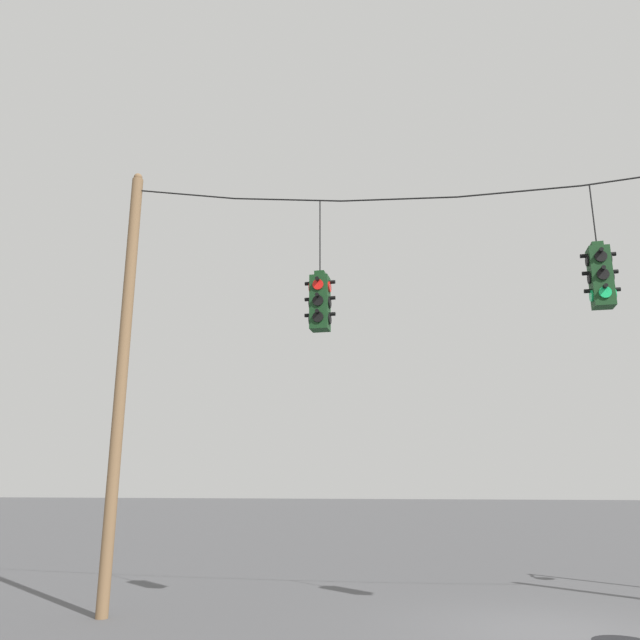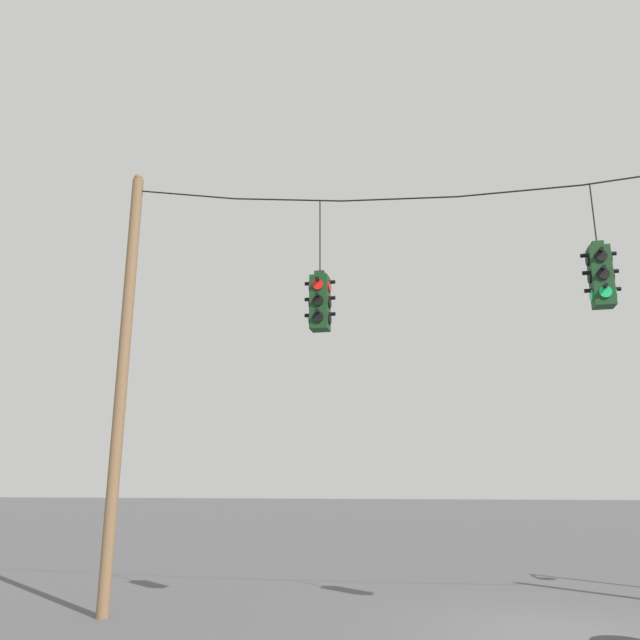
{
  "view_description": "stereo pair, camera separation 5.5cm",
  "coord_description": "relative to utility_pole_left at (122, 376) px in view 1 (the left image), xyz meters",
  "views": [
    {
      "loc": [
        -1.4,
        -11.36,
        2.27
      ],
      "look_at": [
        -3.71,
        -0.46,
        5.24
      ],
      "focal_mm": 35.0,
      "sensor_mm": 36.0,
      "label": 1
    },
    {
      "loc": [
        -1.34,
        -11.35,
        2.27
      ],
      "look_at": [
        -3.71,
        -0.46,
        5.24
      ],
      "focal_mm": 35.0,
      "sensor_mm": 36.0,
      "label": 2
    }
  ],
  "objects": [
    {
      "name": "ground_plane",
      "position": [
        7.65,
        0.46,
        -4.32
      ],
      "size": [
        200.0,
        200.0,
        0.0
      ],
      "primitive_type": "plane",
      "color": "#4C4C4F"
    },
    {
      "name": "utility_pole_left",
      "position": [
        0.0,
        0.0,
        0.0
      ],
      "size": [
        0.23,
        0.23,
        8.66
      ],
      "color": "brown",
      "rests_on": "ground_plane"
    },
    {
      "name": "span_wire",
      "position": [
        7.65,
        0.0,
        3.41
      ],
      "size": [
        15.3,
        0.03,
        0.85
      ],
      "color": "black"
    },
    {
      "name": "traffic_light_over_intersection",
      "position": [
        3.94,
        0.0,
        1.26
      ],
      "size": [
        0.58,
        0.58,
        2.6
      ],
      "color": "#143819"
    },
    {
      "name": "traffic_light_near_left_pole",
      "position": [
        8.86,
        0.0,
        1.42
      ],
      "size": [
        0.58,
        0.58,
        2.28
      ],
      "color": "#143819"
    }
  ]
}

